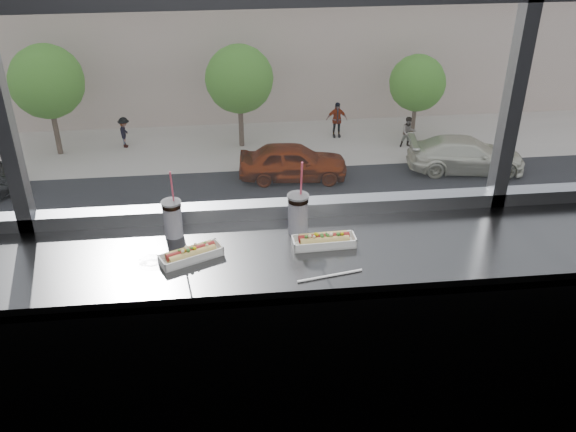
{
  "coord_description": "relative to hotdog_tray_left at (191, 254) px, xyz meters",
  "views": [
    {
      "loc": [
        -0.18,
        -0.87,
        2.48
      ],
      "look_at": [
        0.05,
        1.23,
        1.25
      ],
      "focal_mm": 40.0,
      "sensor_mm": 36.0,
      "label": 1
    }
  ],
  "objects": [
    {
      "name": "car_near_c",
      "position": [
        -0.15,
        16.31,
        -11.06
      ],
      "size": [
        3.06,
        6.21,
        2.0
      ],
      "primitive_type": "imported",
      "rotation": [
        0.0,
        0.0,
        1.48
      ],
      "color": "#AB361B",
      "rests_on": "street_asphalt"
    },
    {
      "name": "car_near_d",
      "position": [
        8.76,
        16.31,
        -11.05
      ],
      "size": [
        3.01,
        6.26,
        2.03
      ],
      "primitive_type": "imported",
      "rotation": [
        0.0,
        0.0,
        1.49
      ],
      "color": "#B1B6A6",
      "rests_on": "street_asphalt"
    },
    {
      "name": "wall_back_lower",
      "position": [
        0.33,
        0.31,
        -0.57
      ],
      "size": [
        6.0,
        0.0,
        6.0
      ],
      "primitive_type": "plane",
      "rotation": [
        1.57,
        0.0,
        0.0
      ],
      "color": "black",
      "rests_on": "ground"
    },
    {
      "name": "plaza_ground",
      "position": [
        0.33,
        43.81,
        -12.12
      ],
      "size": [
        120.0,
        120.0,
        0.0
      ],
      "primitive_type": "plane",
      "color": "#B2A99D",
      "rests_on": "ground"
    },
    {
      "name": "loose_straw",
      "position": [
        0.51,
        -0.17,
        -0.02
      ],
      "size": [
        0.25,
        0.06,
        0.01
      ],
      "primitive_type": "cylinder",
      "rotation": [
        0.0,
        1.57,
        0.19
      ],
      "color": "white",
      "rests_on": "counter"
    },
    {
      "name": "counter",
      "position": [
        0.33,
        0.03,
        -0.05
      ],
      "size": [
        6.0,
        0.55,
        0.06
      ],
      "primitive_type": "cube",
      "color": "#575757",
      "rests_on": "ground"
    },
    {
      "name": "far_building",
      "position": [
        0.33,
        38.31,
        -8.12
      ],
      "size": [
        50.0,
        14.0,
        8.0
      ],
      "primitive_type": "cube",
      "color": "#BCA697",
      "rests_on": "plaza_ground"
    },
    {
      "name": "tree_left",
      "position": [
        -8.05,
        28.31,
        -8.38
      ],
      "size": [
        3.53,
        3.53,
        5.52
      ],
      "color": "#47382B",
      "rests_on": "far_sidewalk"
    },
    {
      "name": "car_near_b",
      "position": [
        -6.84,
        16.31,
        -11.09
      ],
      "size": [
        2.8,
        5.97,
        1.94
      ],
      "primitive_type": "imported",
      "rotation": [
        0.0,
        0.0,
        1.64
      ],
      "color": "black",
      "rests_on": "street_asphalt"
    },
    {
      "name": "tree_center",
      "position": [
        1.03,
        28.31,
        -8.57
      ],
      "size": [
        3.35,
        3.35,
        5.23
      ],
      "color": "#47382B",
      "rests_on": "far_sidewalk"
    },
    {
      "name": "hotdog_tray_right",
      "position": [
        0.52,
        0.04,
        0.0
      ],
      "size": [
        0.25,
        0.09,
        0.06
      ],
      "rotation": [
        0.0,
        0.0,
        0.04
      ],
      "color": "white",
      "rests_on": "counter"
    },
    {
      "name": "pedestrian_c",
      "position": [
        6.04,
        28.95,
        -10.95
      ],
      "size": [
        1.01,
        0.76,
        2.27
      ],
      "primitive_type": "imported",
      "color": "#66605B",
      "rests_on": "far_sidewalk"
    },
    {
      "name": "car_far_c",
      "position": [
        11.4,
        24.31,
        -11.01
      ],
      "size": [
        3.45,
        6.61,
        2.11
      ],
      "primitive_type": "imported",
      "rotation": [
        0.0,
        0.0,
        1.44
      ],
      "color": "beige",
      "rests_on": "street_asphalt"
    },
    {
      "name": "hotdog_tray_left",
      "position": [
        0.0,
        0.0,
        0.0
      ],
      "size": [
        0.25,
        0.17,
        0.06
      ],
      "rotation": [
        0.0,
        0.0,
        0.42
      ],
      "color": "white",
      "rests_on": "counter"
    },
    {
      "name": "car_far_b",
      "position": [
        3.22,
        24.31,
        -10.94
      ],
      "size": [
        3.33,
        6.92,
        2.24
      ],
      "primitive_type": "imported",
      "rotation": [
        0.0,
        0.0,
        1.49
      ],
      "color": "#791F02",
      "rests_on": "street_asphalt"
    },
    {
      "name": "street_asphalt",
      "position": [
        0.33,
        20.31,
        -12.09
      ],
      "size": [
        80.0,
        10.0,
        0.06
      ],
      "primitive_type": "cube",
      "color": "black",
      "rests_on": "plaza_ground"
    },
    {
      "name": "pedestrian_a",
      "position": [
        -4.85,
        28.77,
        -11.13
      ],
      "size": [
        0.63,
        0.85,
        1.9
      ],
      "primitive_type": "imported",
      "rotation": [
        0.0,
        0.0,
        1.57
      ],
      "color": "#66605B",
      "rests_on": "far_sidewalk"
    },
    {
      "name": "far_sidewalk",
      "position": [
        0.33,
        28.31,
        -12.1
      ],
      "size": [
        80.0,
        6.0,
        0.04
      ],
      "primitive_type": "cube",
      "color": "#B2A99D",
      "rests_on": "plaza_ground"
    },
    {
      "name": "soda_cup_right",
      "position": [
        0.43,
        0.15,
        0.07
      ],
      "size": [
        0.09,
        0.09,
        0.33
      ],
      "color": "white",
      "rests_on": "counter"
    },
    {
      "name": "soda_cup_left",
      "position": [
        -0.07,
        0.18,
        0.06
      ],
      "size": [
        0.08,
        0.08,
        0.3
      ],
      "color": "white",
      "rests_on": "counter"
    },
    {
      "name": "wrapper",
      "position": [
        -0.15,
        -0.01,
        -0.01
      ],
      "size": [
        0.1,
        0.07,
        0.03
      ],
      "primitive_type": "ellipsoid",
      "color": "silver",
      "rests_on": "counter"
    },
    {
      "name": "pedestrian_d",
      "position": [
        9.43,
        27.23,
        -11.12
      ],
      "size": [
        0.86,
        0.64,
        1.93
      ],
      "primitive_type": "imported",
      "color": "#66605B",
      "rests_on": "far_sidewalk"
    },
    {
      "name": "tree_right",
      "position": [
        9.98,
        28.31,
        -9.09
      ],
      "size": [
        2.86,
        2.86,
        4.47
      ],
      "color": "#47382B",
      "rests_on": "far_sidewalk"
    },
    {
      "name": "counter_fascia",
      "position": [
        0.33,
        -0.22,
        -0.57
      ],
      "size": [
        6.0,
        0.04,
        1.04
      ],
      "primitive_type": "cube",
      "color": "#575757",
      "rests_on": "ground"
    }
  ]
}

